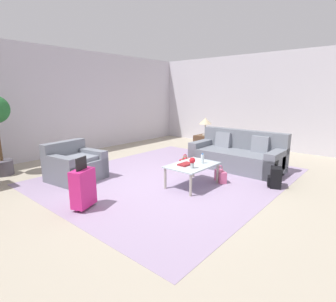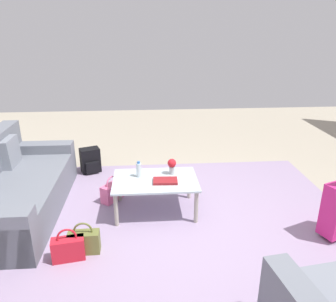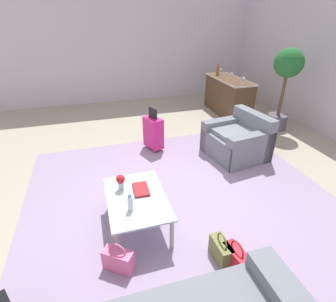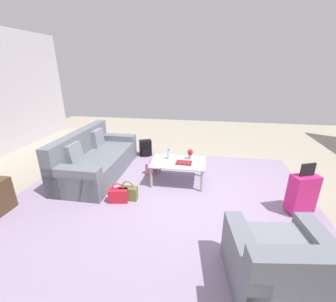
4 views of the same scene
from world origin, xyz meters
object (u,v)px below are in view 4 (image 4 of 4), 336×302
at_px(water_bottle, 169,154).
at_px(handbag_olive, 128,193).
at_px(couch, 94,160).
at_px(coffee_table, 178,164).
at_px(handbag_red, 118,195).
at_px(flower_vase, 190,153).
at_px(handbag_pink, 153,167).
at_px(coffee_table_book, 184,163).
at_px(backpack_black, 146,148).
at_px(suitcase_magenta, 302,193).
at_px(armchair, 284,271).

distance_m(water_bottle, handbag_olive, 1.12).
height_order(couch, coffee_table, couch).
bearing_deg(handbag_red, handbag_olive, -144.59).
height_order(flower_vase, handbag_pink, flower_vase).
xyz_separation_m(flower_vase, handbag_olive, (0.99, 0.92, -0.44)).
height_order(coffee_table_book, handbag_red, coffee_table_book).
bearing_deg(water_bottle, handbag_red, 53.69).
xyz_separation_m(handbag_olive, backpack_black, (0.22, -2.06, 0.06)).
distance_m(suitcase_magenta, handbag_olive, 2.78).
height_order(couch, handbag_olive, couch).
bearing_deg(coffee_table_book, backpack_black, -48.20).
distance_m(armchair, coffee_table_book, 2.41).
bearing_deg(flower_vase, coffee_table, 34.29).
height_order(coffee_table, coffee_table_book, coffee_table_book).
distance_m(couch, armchair, 3.85).
bearing_deg(armchair, water_bottle, -56.34).
height_order(couch, backpack_black, couch).
height_order(flower_vase, suitcase_magenta, suitcase_magenta).
height_order(coffee_table_book, backpack_black, coffee_table_book).
xyz_separation_m(handbag_olive, handbag_red, (0.14, 0.10, 0.00)).
bearing_deg(handbag_pink, handbag_olive, 79.71).
xyz_separation_m(coffee_table, handbag_red, (0.91, 0.87, -0.26)).
bearing_deg(couch, water_bottle, -180.00).
bearing_deg(coffee_table, handbag_red, 43.63).
distance_m(coffee_table, handbag_olive, 1.12).
bearing_deg(coffee_table_book, handbag_olive, 40.36).
xyz_separation_m(handbag_pink, handbag_red, (0.34, 1.19, 0.00)).
height_order(couch, handbag_pink, couch).
relative_size(coffee_table, handbag_olive, 2.91).
relative_size(water_bottle, handbag_olive, 0.57).
bearing_deg(handbag_red, flower_vase, -138.00).
height_order(suitcase_magenta, handbag_pink, suitcase_magenta).
relative_size(coffee_table_book, backpack_black, 0.74).
distance_m(couch, backpack_black, 1.44).
bearing_deg(handbag_olive, handbag_red, 35.41).
distance_m(handbag_red, backpack_black, 2.16).
bearing_deg(coffee_table_book, flower_vase, -110.86).
height_order(coffee_table, water_bottle, water_bottle).
bearing_deg(handbag_red, backpack_black, -87.79).
xyz_separation_m(couch, water_bottle, (-1.60, -0.00, 0.23)).
xyz_separation_m(couch, handbag_olive, (-1.03, 0.87, -0.18)).
bearing_deg(backpack_black, coffee_table, 127.67).
xyz_separation_m(flower_vase, backpack_black, (1.22, -1.14, -0.37)).
bearing_deg(flower_vase, handbag_pink, -11.91).
distance_m(coffee_table_book, flower_vase, 0.27).
height_order(coffee_table, handbag_olive, coffee_table).
height_order(couch, water_bottle, couch).
bearing_deg(couch, coffee_table_book, 174.65).
bearing_deg(handbag_pink, coffee_table_book, 150.20).
height_order(handbag_olive, handbag_pink, same).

